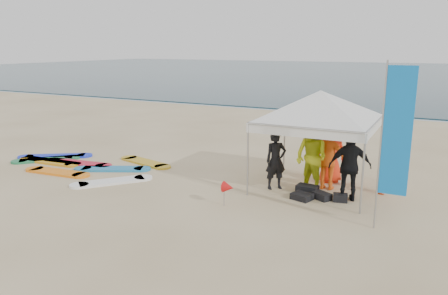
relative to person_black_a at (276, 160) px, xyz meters
name	(u,v)px	position (x,y,z in m)	size (l,w,h in m)	color
ground	(177,224)	(-1.10, -3.34, -0.81)	(120.00, 120.00, 0.00)	beige
ocean	(407,74)	(-1.10, 56.66, -0.77)	(160.00, 84.00, 0.08)	#0C2633
shoreline_foam	(346,114)	(-1.10, 14.86, -0.81)	(160.00, 1.20, 0.01)	silver
person_black_a	(276,160)	(0.00, 0.00, 0.00)	(0.59, 0.39, 1.62)	black
person_yellow	(311,157)	(0.96, 0.10, 0.17)	(0.95, 0.74, 1.96)	#CEDC1F
person_orange_a	(329,154)	(1.29, 0.66, 0.17)	(1.27, 0.73, 1.96)	#E65514
person_black_b	(350,166)	(2.01, -0.05, 0.10)	(1.06, 0.44, 1.81)	black
person_orange_b	(331,153)	(1.21, 1.28, 0.07)	(0.86, 0.56, 1.77)	#FD3516
person_seated	(382,178)	(2.71, 0.91, -0.39)	(0.78, 0.25, 0.84)	#F35215
canopy_tent	(321,91)	(1.00, 0.59, 1.91)	(4.13, 4.13, 3.12)	#A5A5A8
feather_flag	(396,134)	(3.16, -1.60, 1.32)	(0.61, 0.04, 3.62)	#A5A5A8
marker_pennant	(228,188)	(-0.54, -1.86, -0.32)	(0.28, 0.28, 0.64)	#A5A5A8
gear_pile	(314,194)	(1.17, -0.24, -0.71)	(1.44, 1.01, 0.22)	black
surfboard_spread	(81,165)	(-6.57, -0.72, -0.78)	(5.64, 3.55, 0.07)	orange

